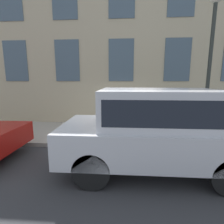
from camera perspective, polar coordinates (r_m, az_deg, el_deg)
ground_plane at (r=5.88m, az=2.09°, el=-12.04°), size 80.00×80.00×0.00m
sidewalk at (r=7.25m, az=2.52°, el=-7.04°), size 2.97×60.00×0.14m
building_facade at (r=8.67m, az=3.06°, el=20.11°), size 0.33×40.00×7.39m
fire_hydrant at (r=6.20m, az=1.84°, el=-5.78°), size 0.29×0.41×0.74m
person at (r=6.73m, az=-1.69°, el=-1.98°), size 0.27×0.18×1.10m
parked_truck_silver_near at (r=4.40m, az=13.97°, el=-4.32°), size 2.04×4.44×2.03m
street_lamp at (r=6.87m, az=29.58°, el=16.91°), size 0.36×0.36×4.83m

